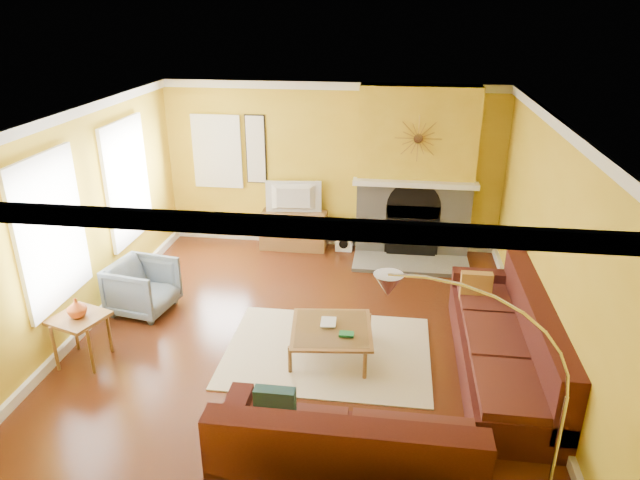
# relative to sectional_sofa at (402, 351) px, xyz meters

# --- Properties ---
(floor) EXTENTS (5.50, 6.00, 0.02)m
(floor) POSITION_rel_sectional_sofa_xyz_m (-1.20, 0.85, -0.46)
(floor) COLOR #602B14
(floor) RESTS_ON ground
(ceiling) EXTENTS (5.50, 6.00, 0.02)m
(ceiling) POSITION_rel_sectional_sofa_xyz_m (-1.20, 0.85, 2.26)
(ceiling) COLOR white
(ceiling) RESTS_ON ground
(wall_back) EXTENTS (5.50, 0.02, 2.70)m
(wall_back) POSITION_rel_sectional_sofa_xyz_m (-1.20, 3.86, 0.90)
(wall_back) COLOR gold
(wall_back) RESTS_ON ground
(wall_front) EXTENTS (5.50, 0.02, 2.70)m
(wall_front) POSITION_rel_sectional_sofa_xyz_m (-1.20, -2.16, 0.90)
(wall_front) COLOR gold
(wall_front) RESTS_ON ground
(wall_left) EXTENTS (0.02, 6.00, 2.70)m
(wall_left) POSITION_rel_sectional_sofa_xyz_m (-3.96, 0.85, 0.90)
(wall_left) COLOR gold
(wall_left) RESTS_ON ground
(wall_right) EXTENTS (0.02, 6.00, 2.70)m
(wall_right) POSITION_rel_sectional_sofa_xyz_m (1.56, 0.85, 0.90)
(wall_right) COLOR gold
(wall_right) RESTS_ON ground
(baseboard) EXTENTS (5.50, 6.00, 0.12)m
(baseboard) POSITION_rel_sectional_sofa_xyz_m (-1.20, 0.85, -0.39)
(baseboard) COLOR white
(baseboard) RESTS_ON floor
(crown_molding) EXTENTS (5.50, 6.00, 0.12)m
(crown_molding) POSITION_rel_sectional_sofa_xyz_m (-1.20, 0.85, 2.19)
(crown_molding) COLOR white
(crown_molding) RESTS_ON ceiling
(window_left_near) EXTENTS (0.06, 1.22, 1.72)m
(window_left_near) POSITION_rel_sectional_sofa_xyz_m (-3.92, 2.15, 1.05)
(window_left_near) COLOR white
(window_left_near) RESTS_ON wall_left
(window_left_far) EXTENTS (0.06, 1.22, 1.72)m
(window_left_far) POSITION_rel_sectional_sofa_xyz_m (-3.92, 0.25, 1.05)
(window_left_far) COLOR white
(window_left_far) RESTS_ON wall_left
(window_back) EXTENTS (0.82, 0.06, 1.22)m
(window_back) POSITION_rel_sectional_sofa_xyz_m (-3.10, 3.81, 1.10)
(window_back) COLOR white
(window_back) RESTS_ON wall_back
(wall_art) EXTENTS (0.34, 0.04, 1.14)m
(wall_art) POSITION_rel_sectional_sofa_xyz_m (-2.45, 3.82, 1.15)
(wall_art) COLOR white
(wall_art) RESTS_ON wall_back
(fireplace) EXTENTS (1.80, 0.40, 2.70)m
(fireplace) POSITION_rel_sectional_sofa_xyz_m (0.15, 3.65, 0.90)
(fireplace) COLOR gray
(fireplace) RESTS_ON floor
(mantel) EXTENTS (1.92, 0.22, 0.08)m
(mantel) POSITION_rel_sectional_sofa_xyz_m (0.15, 3.41, 0.80)
(mantel) COLOR white
(mantel) RESTS_ON fireplace
(hearth) EXTENTS (1.80, 0.70, 0.06)m
(hearth) POSITION_rel_sectional_sofa_xyz_m (0.15, 3.10, -0.42)
(hearth) COLOR gray
(hearth) RESTS_ON floor
(sunburst) EXTENTS (0.70, 0.04, 0.70)m
(sunburst) POSITION_rel_sectional_sofa_xyz_m (0.15, 3.42, 1.50)
(sunburst) COLOR olive
(sunburst) RESTS_ON fireplace
(rug) EXTENTS (2.40, 1.80, 0.02)m
(rug) POSITION_rel_sectional_sofa_xyz_m (-0.85, 0.55, -0.44)
(rug) COLOR beige
(rug) RESTS_ON floor
(sectional_sofa) EXTENTS (3.10, 3.70, 0.90)m
(sectional_sofa) POSITION_rel_sectional_sofa_xyz_m (0.00, 0.00, 0.00)
(sectional_sofa) COLOR #471916
(sectional_sofa) RESTS_ON floor
(coffee_table) EXTENTS (1.02, 1.02, 0.36)m
(coffee_table) POSITION_rel_sectional_sofa_xyz_m (-0.80, 0.50, -0.27)
(coffee_table) COLOR white
(coffee_table) RESTS_ON floor
(media_console) EXTENTS (1.09, 0.49, 0.60)m
(media_console) POSITION_rel_sectional_sofa_xyz_m (-1.80, 3.60, -0.15)
(media_console) COLOR olive
(media_console) RESTS_ON floor
(tv) EXTENTS (0.93, 0.22, 0.53)m
(tv) POSITION_rel_sectional_sofa_xyz_m (-1.80, 3.60, 0.41)
(tv) COLOR black
(tv) RESTS_ON media_console
(subwoofer) EXTENTS (0.28, 0.28, 0.28)m
(subwoofer) POSITION_rel_sectional_sofa_xyz_m (-0.95, 3.63, -0.31)
(subwoofer) COLOR white
(subwoofer) RESTS_ON floor
(armchair) EXTENTS (0.89, 0.87, 0.70)m
(armchair) POSITION_rel_sectional_sofa_xyz_m (-3.40, 1.20, -0.10)
(armchair) COLOR slate
(armchair) RESTS_ON floor
(side_table) EXTENTS (0.67, 0.67, 0.59)m
(side_table) POSITION_rel_sectional_sofa_xyz_m (-3.60, 0.00, -0.16)
(side_table) COLOR olive
(side_table) RESTS_ON floor
(vase) EXTENTS (0.27, 0.27, 0.22)m
(vase) POSITION_rel_sectional_sofa_xyz_m (-3.60, 0.00, 0.25)
(vase) COLOR #D8591E
(vase) RESTS_ON side_table
(book) EXTENTS (0.19, 0.25, 0.02)m
(book) POSITION_rel_sectional_sofa_xyz_m (-0.94, 0.59, -0.07)
(book) COLOR white
(book) RESTS_ON coffee_table
(arc_lamp) EXTENTS (1.37, 0.36, 2.16)m
(arc_lamp) POSITION_rel_sectional_sofa_xyz_m (0.51, -1.70, 0.63)
(arc_lamp) COLOR silver
(arc_lamp) RESTS_ON floor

